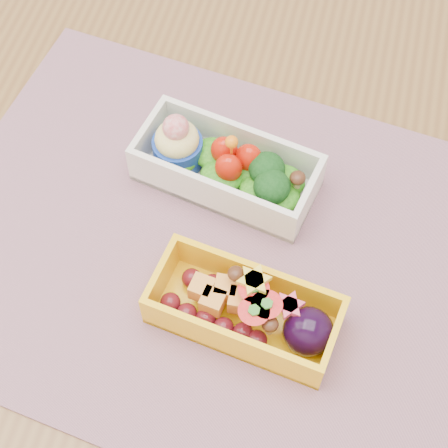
% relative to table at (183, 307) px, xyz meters
% --- Properties ---
extents(table, '(1.20, 0.80, 0.75)m').
position_rel_table_xyz_m(table, '(0.00, 0.00, 0.00)').
color(table, brown).
rests_on(table, ground).
extents(placemat, '(0.55, 0.45, 0.00)m').
position_rel_table_xyz_m(placemat, '(0.03, 0.02, 0.10)').
color(placemat, '#996972').
rests_on(placemat, table).
extents(bento_white, '(0.18, 0.10, 0.07)m').
position_rel_table_xyz_m(bento_white, '(0.02, 0.09, 0.12)').
color(bento_white, white).
rests_on(bento_white, placemat).
extents(bento_yellow, '(0.16, 0.09, 0.05)m').
position_rel_table_xyz_m(bento_yellow, '(0.07, -0.04, 0.12)').
color(bento_yellow, yellow).
rests_on(bento_yellow, placemat).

